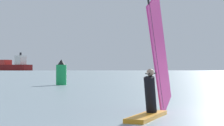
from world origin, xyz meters
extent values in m
cube|color=orange|center=(-3.72, 0.34, 0.06)|extent=(2.10, 2.28, 0.12)
cylinder|color=black|center=(-3.14, 1.01, 2.02)|extent=(1.37, 1.56, 3.83)
cube|color=#D8338C|center=(-2.73, 1.47, 1.84)|extent=(2.03, 2.31, 4.08)
cylinder|color=black|center=(-3.31, 0.80, 1.29)|extent=(0.96, 1.10, 0.04)
cylinder|color=black|center=(-3.49, 0.61, 0.66)|extent=(0.63, 0.66, 1.13)
sphere|color=tan|center=(-3.49, 0.61, 1.32)|extent=(0.22, 0.22, 0.22)
cube|color=silver|center=(76.88, 779.74, 20.84)|extent=(23.84, 23.65, 18.48)
cylinder|color=black|center=(76.88, 779.74, 33.08)|extent=(4.00, 4.00, 6.00)
cube|color=red|center=(49.86, 814.14, 16.80)|extent=(26.90, 26.19, 10.40)
cube|color=#4C564C|center=(525.11, 1481.90, 25.50)|extent=(935.73, 488.05, 51.01)
cylinder|color=#19994C|center=(-0.90, 25.35, 0.93)|extent=(0.96, 0.96, 1.87)
cone|color=black|center=(-0.90, 25.35, 2.12)|extent=(0.67, 0.67, 0.50)
camera|label=1|loc=(-8.39, -9.82, 1.40)|focal=61.92mm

